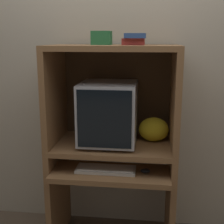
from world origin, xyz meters
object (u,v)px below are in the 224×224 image
object	(u,v)px
crt_monitor	(109,113)
storage_box	(102,38)
keyboard	(106,169)
snack_bag	(154,129)
mouse	(145,171)
book_stack	(134,39)

from	to	relation	value
crt_monitor	storage_box	distance (m)	0.51
keyboard	snack_bag	distance (m)	0.46
keyboard	mouse	distance (m)	0.27
crt_monitor	keyboard	distance (m)	0.39
keyboard	storage_box	world-z (taller)	storage_box
crt_monitor	book_stack	bearing A→B (deg)	-14.75
mouse	storage_box	world-z (taller)	storage_box
keyboard	book_stack	xyz separation A→B (m)	(0.17, 0.11, 0.86)
mouse	snack_bag	world-z (taller)	snack_bag
snack_bag	book_stack	bearing A→B (deg)	-137.83
snack_bag	mouse	bearing A→B (deg)	-102.25
book_stack	mouse	bearing A→B (deg)	-47.77
keyboard	snack_bag	xyz separation A→B (m)	(0.32, 0.24, 0.22)
keyboard	book_stack	world-z (taller)	book_stack
keyboard	storage_box	bearing A→B (deg)	105.38
mouse	storage_box	bearing A→B (deg)	149.62
crt_monitor	storage_box	bearing A→B (deg)	143.60
crt_monitor	snack_bag	distance (m)	0.36
keyboard	book_stack	distance (m)	0.89
mouse	snack_bag	xyz separation A→B (m)	(0.05, 0.23, 0.22)
mouse	crt_monitor	bearing A→B (deg)	150.88
crt_monitor	book_stack	size ratio (longest dim) A/B	2.84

